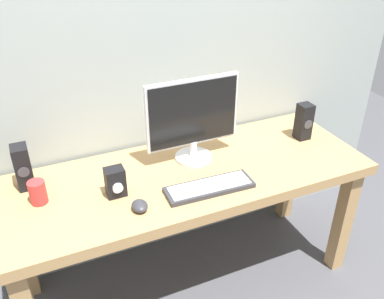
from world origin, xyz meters
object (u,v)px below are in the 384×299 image
object	(u,v)px
keyboard_primary	(209,187)
speaker_left	(23,167)
desk	(188,188)
audio_controller	(115,182)
monitor	(193,118)
mouse	(140,206)
speaker_right	(304,122)
coffee_mug	(38,192)

from	to	relation	value
keyboard_primary	speaker_left	world-z (taller)	speaker_left
desk	audio_controller	bearing A→B (deg)	-173.62
desk	keyboard_primary	distance (m)	0.21
speaker_left	audio_controller	bearing A→B (deg)	-32.28
audio_controller	monitor	bearing A→B (deg)	18.86
mouse	speaker_right	distance (m)	1.04
mouse	keyboard_primary	bearing A→B (deg)	4.08
monitor	coffee_mug	bearing A→B (deg)	-174.91
keyboard_primary	audio_controller	size ratio (longest dim) A/B	3.03
monitor	speaker_left	distance (m)	0.81
keyboard_primary	mouse	world-z (taller)	mouse
mouse	speaker_left	distance (m)	0.57
desk	mouse	distance (m)	0.37
audio_controller	keyboard_primary	bearing A→B (deg)	-18.47
audio_controller	desk	bearing A→B (deg)	6.38
speaker_right	audio_controller	bearing A→B (deg)	-174.92
monitor	mouse	xyz separation A→B (m)	(-0.38, -0.29, -0.21)
keyboard_primary	audio_controller	world-z (taller)	audio_controller
speaker_right	coffee_mug	world-z (taller)	speaker_right
keyboard_primary	speaker_left	xyz separation A→B (m)	(-0.76, 0.36, 0.09)
monitor	speaker_left	bearing A→B (deg)	174.49
desk	speaker_right	distance (m)	0.74
keyboard_primary	mouse	bearing A→B (deg)	-178.21
coffee_mug	speaker_right	bearing A→B (deg)	0.55
mouse	coffee_mug	world-z (taller)	coffee_mug
desk	mouse	xyz separation A→B (m)	(-0.30, -0.18, 0.12)
mouse	audio_controller	size ratio (longest dim) A/B	0.64
mouse	coffee_mug	bearing A→B (deg)	151.89
mouse	speaker_left	world-z (taller)	speaker_left
audio_controller	speaker_right	bearing A→B (deg)	5.08
monitor	coffee_mug	distance (m)	0.78
mouse	audio_controller	bearing A→B (deg)	115.99
keyboard_primary	speaker_left	size ratio (longest dim) A/B	1.95
speaker_right	desk	bearing A→B (deg)	-175.59
monitor	keyboard_primary	world-z (taller)	monitor
monitor	speaker_right	size ratio (longest dim) A/B	2.34
monitor	audio_controller	size ratio (longest dim) A/B	3.47
monitor	audio_controller	xyz separation A→B (m)	(-0.44, -0.15, -0.16)
keyboard_primary	desk	bearing A→B (deg)	100.68
keyboard_primary	coffee_mug	size ratio (longest dim) A/B	3.87
keyboard_primary	speaker_left	distance (m)	0.84
mouse	speaker_right	size ratio (longest dim) A/B	0.43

